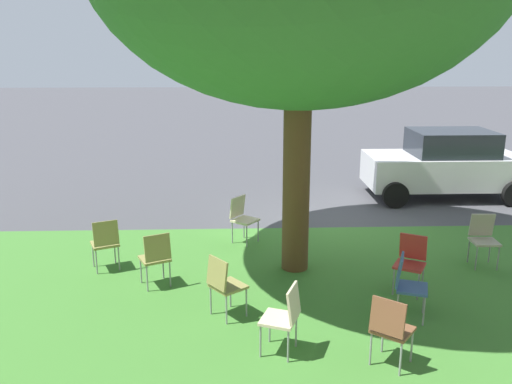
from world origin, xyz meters
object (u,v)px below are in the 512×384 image
object	(u,v)px
chair_6	(285,314)
chair_1	(407,282)
chair_7	(391,326)
parked_car	(445,164)
chair_2	(242,216)
chair_3	(483,236)
chair_5	(156,255)
chair_8	(411,259)
chair_4	(224,282)
chair_0	(105,241)

from	to	relation	value
chair_6	chair_1	bearing A→B (deg)	-154.22
chair_6	chair_7	bearing A→B (deg)	164.44
parked_car	chair_2	bearing A→B (deg)	30.81
chair_1	chair_2	distance (m)	3.73
chair_6	parked_car	world-z (taller)	parked_car
chair_3	chair_7	size ratio (longest dim) A/B	1.00
chair_5	parked_car	world-z (taller)	parked_car
chair_1	chair_8	world-z (taller)	same
chair_1	chair_8	xyz separation A→B (m)	(-0.31, -0.79, 0.00)
chair_2	chair_6	xyz separation A→B (m)	(-0.46, 3.85, 0.00)
chair_5	chair_8	size ratio (longest dim) A/B	1.00
chair_4	chair_5	world-z (taller)	same
chair_2	chair_6	distance (m)	3.88
chair_1	chair_0	bearing A→B (deg)	-21.51
chair_1	parked_car	size ratio (longest dim) A/B	0.24
chair_2	chair_4	world-z (taller)	same
chair_1	chair_7	size ratio (longest dim) A/B	1.00
chair_7	chair_8	distance (m)	2.14
chair_0	chair_4	xyz separation A→B (m)	(-1.97, 1.67, 0.00)
chair_0	chair_6	world-z (taller)	same
chair_1	chair_8	size ratio (longest dim) A/B	1.00
chair_2	chair_8	size ratio (longest dim) A/B	1.00
chair_1	chair_2	bearing A→B (deg)	-54.01
chair_1	chair_5	bearing A→B (deg)	-17.06
chair_6	parked_car	size ratio (longest dim) A/B	0.24
chair_2	chair_5	world-z (taller)	same
chair_7	parked_car	xyz separation A→B (m)	(-3.35, -7.15, 0.32)
chair_5	chair_7	distance (m)	3.73
chair_3	chair_6	distance (m)	4.41
chair_4	chair_8	xyz separation A→B (m)	(-2.78, -0.71, 0.00)
chair_3	chair_5	distance (m)	5.41
chair_3	chair_5	xyz separation A→B (m)	(5.37, 0.67, 0.00)
chair_3	chair_7	bearing A→B (deg)	50.53
parked_car	chair_5	bearing A→B (deg)	37.82
chair_2	chair_7	xyz separation A→B (m)	(-1.64, 4.18, 0.00)
chair_2	chair_0	bearing A→B (deg)	29.28
chair_2	chair_3	world-z (taller)	same
chair_0	chair_8	distance (m)	4.85
chair_3	chair_7	distance (m)	3.77
chair_2	chair_8	xyz separation A→B (m)	(-2.50, 2.22, 0.00)
chair_0	chair_3	distance (m)	6.29
chair_0	parked_car	distance (m)	8.39
chair_2	chair_4	size ratio (longest dim) A/B	1.00
chair_0	chair_4	size ratio (longest dim) A/B	1.00
chair_0	chair_6	bearing A→B (deg)	136.40
chair_0	chair_6	distance (m)	3.75
chair_3	chair_5	world-z (taller)	same
chair_4	chair_3	bearing A→B (deg)	-158.88
chair_6	chair_8	size ratio (longest dim) A/B	1.00
chair_0	chair_5	xyz separation A→B (m)	(-0.92, 0.67, 0.00)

